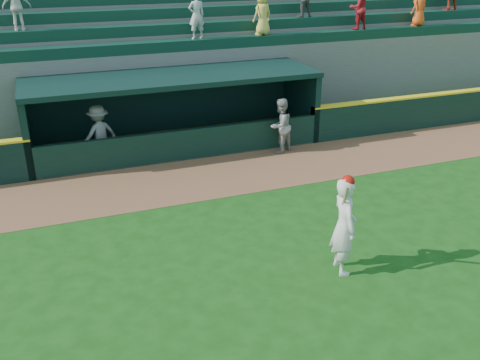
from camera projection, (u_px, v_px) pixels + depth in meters
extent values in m
plane|color=#164812|center=(266.00, 263.00, 11.47)|extent=(120.00, 120.00, 0.00)
cube|color=brown|center=(200.00, 178.00, 15.66)|extent=(40.00, 3.00, 0.01)
imported|color=#9F9E9A|center=(280.00, 126.00, 17.32)|extent=(1.09, 1.01, 1.80)
imported|color=#9F9F9A|center=(99.00, 134.00, 16.56)|extent=(1.34, 1.07, 1.81)
cube|color=slate|center=(177.00, 147.00, 18.06)|extent=(9.00, 2.60, 0.04)
cube|color=black|center=(26.00, 130.00, 16.12)|extent=(0.20, 2.60, 2.30)
cube|color=black|center=(300.00, 101.00, 19.08)|extent=(0.20, 2.60, 2.30)
cube|color=black|center=(166.00, 104.00, 18.72)|extent=(9.40, 0.20, 2.30)
cube|color=black|center=(173.00, 77.00, 17.11)|extent=(9.40, 2.80, 0.16)
cube|color=black|center=(185.00, 145.00, 16.82)|extent=(9.00, 0.16, 1.00)
cube|color=brown|center=(170.00, 133.00, 18.65)|extent=(8.40, 0.45, 0.10)
cube|color=slate|center=(162.00, 92.00, 19.04)|extent=(34.00, 0.85, 2.91)
cube|color=#0F3828|center=(160.00, 46.00, 18.28)|extent=(34.00, 0.60, 0.36)
cube|color=slate|center=(156.00, 81.00, 19.68)|extent=(34.00, 0.85, 3.36)
cube|color=#0F3828|center=(154.00, 29.00, 18.83)|extent=(34.00, 0.60, 0.36)
cube|color=slate|center=(151.00, 70.00, 20.32)|extent=(34.00, 0.85, 3.81)
cube|color=#0F3828|center=(148.00, 14.00, 19.37)|extent=(34.00, 0.60, 0.36)
cube|color=slate|center=(146.00, 60.00, 20.95)|extent=(34.00, 0.85, 4.26)
cube|color=slate|center=(141.00, 51.00, 21.59)|extent=(34.00, 0.85, 4.71)
cube|color=slate|center=(137.00, 42.00, 22.23)|extent=(34.00, 0.85, 5.16)
cube|color=slate|center=(133.00, 33.00, 22.87)|extent=(34.00, 0.85, 5.61)
cube|color=slate|center=(131.00, 31.00, 23.36)|extent=(34.50, 0.30, 5.61)
imported|color=#F4551B|center=(420.00, 7.00, 21.35)|extent=(0.82, 0.63, 1.50)
imported|color=white|center=(17.00, 7.00, 17.07)|extent=(0.88, 0.40, 1.48)
imported|color=#F0D154|center=(263.00, 14.00, 19.16)|extent=(0.82, 0.64, 1.49)
imported|color=silver|center=(197.00, 15.00, 18.34)|extent=(0.61, 0.43, 1.57)
imported|color=red|center=(358.00, 8.00, 20.41)|extent=(0.86, 0.71, 1.60)
imported|color=silver|center=(344.00, 226.00, 10.82)|extent=(0.61, 0.83, 2.10)
sphere|color=#AC1509|center=(348.00, 182.00, 10.43)|extent=(0.27, 0.27, 0.27)
cylinder|color=tan|center=(345.00, 198.00, 10.28)|extent=(0.27, 0.48, 0.76)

